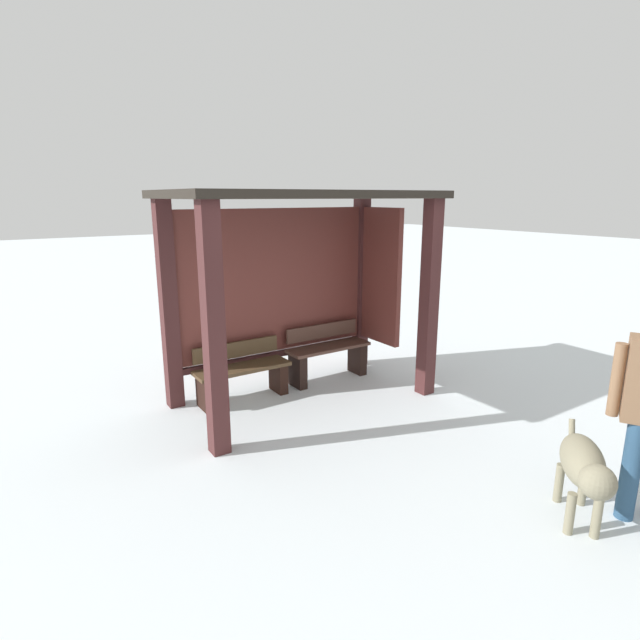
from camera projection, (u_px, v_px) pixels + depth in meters
name	position (u px, v px, depth m)	size (l,w,h in m)	color
ground_plane	(304.00, 398.00, 6.44)	(60.00, 60.00, 0.00)	white
bus_shelter	(301.00, 257.00, 6.27)	(3.20, 1.72, 2.59)	#452222
bench_left_inside	(242.00, 374.00, 6.36)	(1.21, 0.38, 0.72)	#4F3B25
bench_center_inside	(328.00, 354.00, 7.05)	(1.21, 0.36, 0.77)	brown
dog	(584.00, 467.00, 3.87)	(0.81, 0.75, 0.70)	gray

